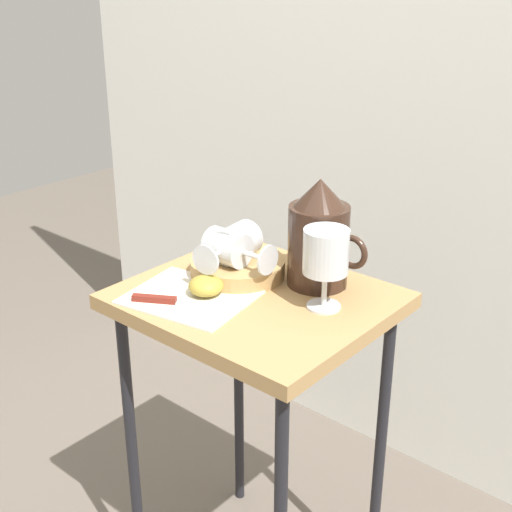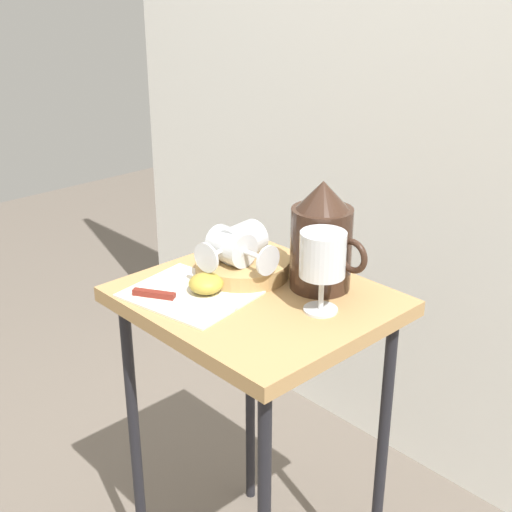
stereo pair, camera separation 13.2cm
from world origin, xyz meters
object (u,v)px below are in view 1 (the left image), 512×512
table (256,335)px  basket_tray (238,267)px  wine_glass_upright (326,255)px  wine_glass_tipped_near (229,248)px  wine_glass_tipped_far (235,243)px  knife (170,301)px  apple_half_left (206,286)px  pitcher (319,243)px

table → basket_tray: bearing=153.5°
table → wine_glass_upright: (0.13, 0.04, 0.20)m
wine_glass_upright → wine_glass_tipped_near: size_ratio=1.06×
wine_glass_tipped_near → wine_glass_tipped_far: bearing=101.0°
knife → basket_tray: bearing=87.8°
wine_glass_tipped_near → knife: bearing=-94.0°
apple_half_left → pitcher: bearing=55.0°
apple_half_left → table: bearing=46.5°
wine_glass_upright → knife: (-0.22, -0.18, -0.10)m
wine_glass_tipped_far → wine_glass_upright: bearing=0.6°
basket_tray → pitcher: pitcher is taller
pitcher → knife: size_ratio=1.16×
wine_glass_tipped_near → wine_glass_tipped_far: (-0.00, 0.02, 0.00)m
table → wine_glass_upright: wine_glass_upright is taller
basket_tray → pitcher: (0.15, 0.07, 0.07)m
apple_half_left → knife: (-0.03, -0.07, -0.01)m
wine_glass_tipped_near → wine_glass_tipped_far: wine_glass_tipped_far is taller
table → pitcher: pitcher is taller
table → wine_glass_tipped_far: wine_glass_tipped_far is taller
pitcher → basket_tray: bearing=-154.0°
basket_tray → pitcher: bearing=26.0°
wine_glass_tipped_far → knife: size_ratio=0.83×
basket_tray → apple_half_left: apple_half_left is taller
wine_glass_upright → knife: size_ratio=0.83×
pitcher → wine_glass_upright: 0.10m
pitcher → knife: (-0.15, -0.25, -0.08)m
pitcher → wine_glass_upright: bearing=-47.5°
wine_glass_upright → wine_glass_tipped_near: wine_glass_upright is taller
apple_half_left → wine_glass_tipped_far: bearing=100.5°
wine_glass_tipped_near → wine_glass_upright: bearing=6.6°
wine_glass_tipped_near → pitcher: bearing=34.9°
knife → wine_glass_tipped_far: bearing=88.0°
wine_glass_upright → knife: bearing=-141.5°
wine_glass_tipped_far → basket_tray: bearing=84.0°
table → pitcher: (0.06, 0.11, 0.18)m
wine_glass_upright → apple_half_left: size_ratio=2.29×
pitcher → apple_half_left: size_ratio=3.21×
wine_glass_tipped_near → apple_half_left: 0.10m
apple_half_left → knife: bearing=-110.4°
wine_glass_tipped_near → knife: 0.17m
wine_glass_upright → apple_half_left: (-0.20, -0.11, -0.08)m
pitcher → wine_glass_tipped_far: bearing=-152.3°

